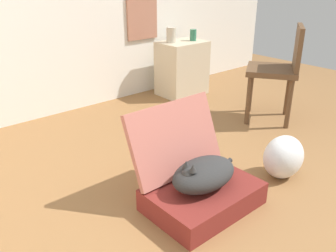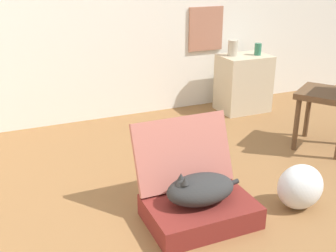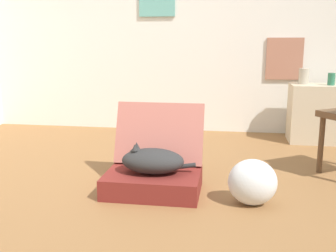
% 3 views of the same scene
% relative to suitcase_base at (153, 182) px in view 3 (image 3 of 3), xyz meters
% --- Properties ---
extents(ground_plane, '(7.68, 7.68, 0.00)m').
position_rel_suitcase_base_xyz_m(ground_plane, '(0.01, -0.13, -0.07)').
color(ground_plane, olive).
rests_on(ground_plane, ground).
extents(wall_back, '(6.40, 0.15, 2.60)m').
position_rel_suitcase_base_xyz_m(wall_back, '(0.01, 2.13, 1.23)').
color(wall_back, silver).
rests_on(wall_back, ground).
extents(suitcase_base, '(0.66, 0.47, 0.14)m').
position_rel_suitcase_base_xyz_m(suitcase_base, '(0.00, 0.00, 0.00)').
color(suitcase_base, maroon).
rests_on(suitcase_base, ground).
extents(suitcase_lid, '(0.66, 0.21, 0.45)m').
position_rel_suitcase_base_xyz_m(suitcase_lid, '(0.00, 0.26, 0.30)').
color(suitcase_lid, '#B26356').
rests_on(suitcase_lid, suitcase_base).
extents(cat, '(0.52, 0.28, 0.21)m').
position_rel_suitcase_base_xyz_m(cat, '(-0.00, 0.00, 0.16)').
color(cat, '#2D2D2D').
rests_on(cat, suitcase_base).
extents(plastic_bag_white, '(0.32, 0.25, 0.31)m').
position_rel_suitcase_base_xyz_m(plastic_bag_white, '(0.68, -0.11, 0.08)').
color(plastic_bag_white, silver).
rests_on(plastic_bag_white, ground).
extents(side_table, '(0.52, 0.39, 0.61)m').
position_rel_suitcase_base_xyz_m(side_table, '(1.41, 1.72, 0.23)').
color(side_table, beige).
rests_on(side_table, ground).
extents(vase_tall, '(0.10, 0.10, 0.16)m').
position_rel_suitcase_base_xyz_m(vase_tall, '(1.28, 1.76, 0.62)').
color(vase_tall, '#B7AD99').
rests_on(vase_tall, side_table).
extents(vase_short, '(0.07, 0.07, 0.13)m').
position_rel_suitcase_base_xyz_m(vase_short, '(1.54, 1.68, 0.60)').
color(vase_short, '#2D7051').
rests_on(vase_short, side_table).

